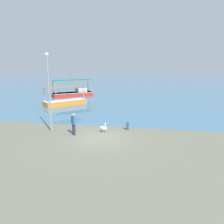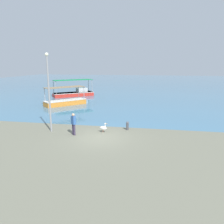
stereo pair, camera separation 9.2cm
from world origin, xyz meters
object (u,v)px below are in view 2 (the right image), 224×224
lamp_post (49,89)px  mooring_bollard (127,125)px  fishing_boat_center (65,101)px  fisherman_standing (74,123)px  fishing_boat_far_right (75,93)px  pelican (103,128)px

lamp_post → mooring_bollard: bearing=14.2°
fishing_boat_center → fisherman_standing: size_ratio=3.06×
fishing_boat_far_right → fisherman_standing: size_ratio=3.84×
fishing_boat_center → fisherman_standing: 12.91m
fishing_boat_center → mooring_bollard: size_ratio=7.26×
lamp_post → fisherman_standing: size_ratio=3.64×
fishing_boat_far_right → mooring_bollard: size_ratio=9.10×
mooring_bollard → fishing_boat_center: bearing=134.1°
lamp_post → fishing_boat_far_right: bearing=104.6°
pelican → mooring_bollard: bearing=29.8°
fishing_boat_center → lamp_post: size_ratio=0.84×
pelican → fishing_boat_far_right: bearing=116.2°
fishing_boat_far_right → lamp_post: (4.98, -19.17, 2.85)m
fishing_boat_far_right → fisherman_standing: bearing=-70.2°
fishing_boat_center → mooring_bollard: fishing_boat_center is taller
lamp_post → fisherman_standing: (2.10, -0.53, -2.53)m
lamp_post → pelican: bearing=6.6°
fishing_boat_far_right → fisherman_standing: 20.93m
fishing_boat_center → mooring_bollard: 13.43m
fishing_boat_far_right → lamp_post: lamp_post is taller
lamp_post → fishing_boat_center: bearing=106.8°
pelican → lamp_post: bearing=-173.4°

